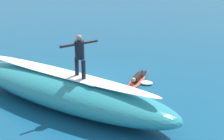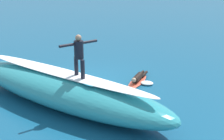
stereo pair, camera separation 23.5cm
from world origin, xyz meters
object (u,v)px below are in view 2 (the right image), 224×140
at_px(surfboard_paddling, 137,81).
at_px(surfer_paddling, 138,77).
at_px(surfboard_riding, 80,78).
at_px(surfer_riding, 79,53).

distance_m(surfboard_paddling, surfer_paddling, 0.22).
xyz_separation_m(surfboard_riding, surfer_riding, (-0.00, 0.00, 0.94)).
bearing_deg(surfboard_paddling, surfer_paddling, -180.00).
height_order(surfboard_riding, surfer_paddling, surfboard_riding).
bearing_deg(surfer_riding, surfboard_paddling, -73.78).
bearing_deg(surfboard_riding, surfer_paddling, -73.22).
bearing_deg(surfer_paddling, surfer_riding, -15.80).
height_order(surfboard_riding, surfer_riding, surfer_riding).
relative_size(surfboard_paddling, surfer_paddling, 1.14).
distance_m(surfboard_riding, surfboard_paddling, 3.92).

